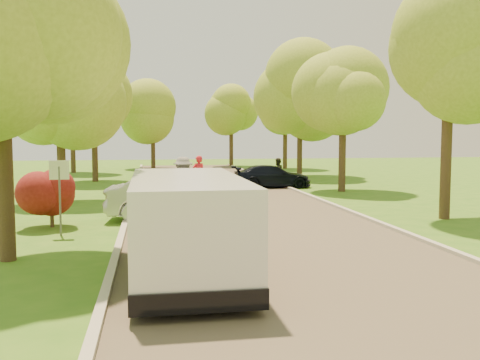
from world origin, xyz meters
TOP-DOWN VIEW (x-y plane):
  - ground at (0.00, 0.00)m, footprint 100.00×100.00m
  - road at (0.00, 8.00)m, footprint 8.00×60.00m
  - curb_left at (-4.05, 8.00)m, footprint 0.18×60.00m
  - curb_right at (4.05, 8.00)m, footprint 0.18×60.00m
  - street_sign at (-5.80, 4.00)m, footprint 0.55×0.06m
  - red_shrub at (-6.30, 5.50)m, footprint 1.70×1.70m
  - tree_l_mida at (-6.30, 1.00)m, footprint 4.71×4.60m
  - tree_l_midb at (-6.81, 12.00)m, footprint 4.30×4.20m
  - tree_l_far at (-6.39, 22.00)m, footprint 4.92×4.80m
  - tree_r_mida at (7.02, 5.00)m, footprint 5.13×5.00m
  - tree_r_midb at (6.60, 14.00)m, footprint 4.51×4.40m
  - tree_r_far at (7.23, 24.00)m, footprint 5.33×5.20m
  - tree_bg_a at (-8.78, 30.00)m, footprint 5.12×5.00m
  - tree_bg_b at (8.22, 32.00)m, footprint 5.12×5.00m
  - tree_bg_c at (-2.79, 34.00)m, footprint 4.92×4.80m
  - tree_bg_d at (4.22, 36.00)m, footprint 5.12×5.00m
  - minivan at (-2.50, -1.09)m, footprint 2.22×5.56m
  - silver_sedan at (-2.30, 6.34)m, footprint 4.93×2.11m
  - dark_sedan at (3.30, 16.43)m, footprint 4.30×1.83m
  - longboard at (-2.07, 7.31)m, footprint 0.59×1.06m
  - skateboarder at (-2.07, 7.31)m, footprint 1.45×1.11m
  - person_striped at (-0.90, 14.30)m, footprint 0.80×0.66m
  - person_olive at (3.80, 17.18)m, footprint 0.98×0.95m

SIDE VIEW (x-z plane):
  - ground at x=0.00m, z-range 0.00..0.00m
  - road at x=0.00m, z-range 0.00..0.01m
  - curb_left at x=-4.05m, z-range 0.00..0.12m
  - curb_right at x=4.05m, z-range 0.00..0.12m
  - longboard at x=-2.07m, z-range 0.05..0.17m
  - dark_sedan at x=3.30m, z-range 0.00..1.24m
  - silver_sedan at x=-2.30m, z-range 0.00..1.58m
  - person_olive at x=3.80m, z-range 0.00..1.59m
  - person_striped at x=-0.90m, z-range 0.00..1.87m
  - minivan at x=-2.50m, z-range 0.06..2.12m
  - red_shrub at x=-6.30m, z-range 0.12..2.07m
  - skateboarder at x=-2.07m, z-range 0.13..2.12m
  - street_sign at x=-5.80m, z-range 0.48..2.65m
  - tree_l_midb at x=-6.81m, z-range 1.28..7.89m
  - tree_r_midb at x=6.60m, z-range 1.38..8.38m
  - tree_bg_c at x=-2.79m, z-range 1.35..8.69m
  - tree_l_mida at x=-6.30m, z-range 1.48..8.87m
  - tree_bg_a at x=-8.78m, z-range 1.45..9.18m
  - tree_bg_d at x=4.22m, z-range 1.45..9.18m
  - tree_l_far at x=-6.39m, z-range 1.57..9.36m
  - tree_r_mida at x=7.02m, z-range 1.56..9.51m
  - tree_bg_b at x=8.22m, z-range 1.56..9.51m
  - tree_r_far at x=7.23m, z-range 1.66..10.00m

